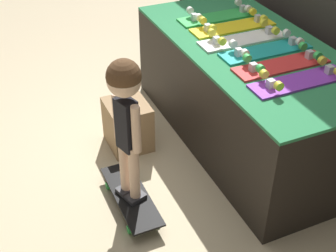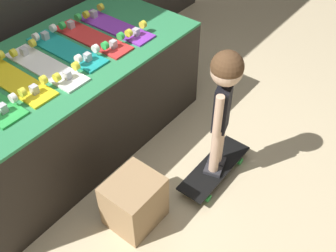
% 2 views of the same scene
% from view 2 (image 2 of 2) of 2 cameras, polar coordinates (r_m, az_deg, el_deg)
% --- Properties ---
extents(ground_plane, '(16.00, 16.00, 0.00)m').
position_cam_2_polar(ground_plane, '(2.83, -5.38, -7.15)').
color(ground_plane, beige).
extents(display_rack, '(1.95, 0.93, 0.74)m').
position_cam_2_polar(display_rack, '(2.90, -14.48, 3.28)').
color(display_rack, black).
rests_on(display_rack, ground_plane).
extents(skateboard_yellow_on_rack, '(0.18, 0.63, 0.09)m').
position_cam_2_polar(skateboard_yellow_on_rack, '(2.56, -21.56, 6.39)').
color(skateboard_yellow_on_rack, yellow).
rests_on(skateboard_yellow_on_rack, display_rack).
extents(skateboard_white_on_rack, '(0.18, 0.63, 0.09)m').
position_cam_2_polar(skateboard_white_on_rack, '(2.61, -17.36, 8.39)').
color(skateboard_white_on_rack, white).
rests_on(skateboard_white_on_rack, display_rack).
extents(skateboard_teal_on_rack, '(0.18, 0.63, 0.09)m').
position_cam_2_polar(skateboard_teal_on_rack, '(2.74, -14.55, 10.82)').
color(skateboard_teal_on_rack, teal).
rests_on(skateboard_teal_on_rack, display_rack).
extents(skateboard_red_on_rack, '(0.18, 0.63, 0.09)m').
position_cam_2_polar(skateboard_red_on_rack, '(2.84, -11.01, 12.62)').
color(skateboard_red_on_rack, red).
rests_on(skateboard_red_on_rack, display_rack).
extents(skateboard_purple_on_rack, '(0.18, 0.63, 0.09)m').
position_cam_2_polar(skateboard_purple_on_rack, '(2.95, -7.76, 14.28)').
color(skateboard_purple_on_rack, purple).
rests_on(skateboard_purple_on_rack, display_rack).
extents(skateboard_on_floor, '(0.63, 0.20, 0.09)m').
position_cam_2_polar(skateboard_on_floor, '(2.79, 6.76, -6.13)').
color(skateboard_on_floor, black).
rests_on(skateboard_on_floor, ground_plane).
extents(child, '(0.22, 0.19, 0.94)m').
position_cam_2_polar(child, '(2.32, 8.11, 4.72)').
color(child, '#2D2D33').
rests_on(child, skateboard_on_floor).
extents(storage_box, '(0.33, 0.29, 0.35)m').
position_cam_2_polar(storage_box, '(2.48, -4.93, -10.90)').
color(storage_box, '#A37F56').
rests_on(storage_box, ground_plane).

